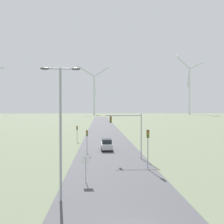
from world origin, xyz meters
name	(u,v)px	position (x,y,z in m)	size (l,w,h in m)	color
road_surface	(105,134)	(0.00, 48.00, 0.00)	(10.00, 240.00, 0.01)	#47474C
streetlamp	(61,118)	(-4.45, 5.57, 6.24)	(2.99, 0.32, 9.97)	#93999E
stop_sign_near	(86,163)	(-2.81, 9.52, 1.79)	(0.81, 0.07, 2.56)	#93999E
traffic_light_post_near_left	(87,136)	(-3.40, 22.65, 2.65)	(0.28, 0.34, 3.60)	#93999E
traffic_light_post_near_right	(148,141)	(3.95, 13.40, 3.29)	(0.28, 0.33, 4.52)	#93999E
traffic_light_post_mid_left	(77,130)	(-6.12, 34.93, 2.44)	(0.28, 0.33, 3.31)	#93999E
traffic_light_mast_overhead	(129,127)	(2.51, 18.67, 4.46)	(5.01, 0.35, 6.22)	#93999E
car_approaching	(107,144)	(-0.29, 25.45, 0.91)	(1.88, 4.13, 1.83)	#B7BCC1
wind_turbine_left	(94,90)	(-6.63, 227.69, 26.69)	(35.28, 13.89, 54.43)	silver
wind_turbine_center	(189,86)	(103.60, 236.56, 32.65)	(37.28, 9.98, 67.03)	silver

